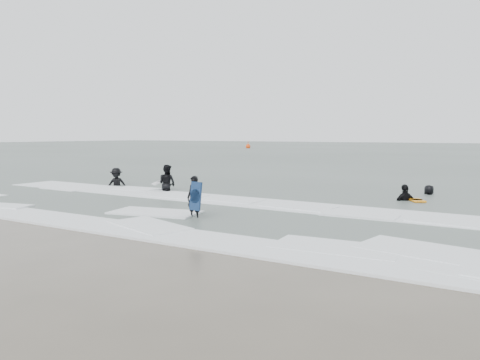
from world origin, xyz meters
The scene contains 10 objects.
ground centered at (0.00, 0.00, 0.00)m, with size 320.00×320.00×0.00m, color brown.
sea centered at (0.00, 80.00, 0.06)m, with size 320.00×320.00×0.00m, color #47544C.
surfer_centre centered at (0.06, 1.95, 0.00)m, with size 0.55×0.36×1.52m, color black.
surfer_wading centered at (-5.74, 7.24, 0.00)m, with size 0.95×0.74×1.95m, color black.
surfer_breaker centered at (-9.80, 7.66, 0.00)m, with size 1.23×0.71×1.91m, color black.
surfer_right_near centered at (5.22, 10.18, 0.00)m, with size 1.12×0.47×1.91m, color black.
surfer_right_far centered at (5.73, 12.84, 0.00)m, with size 0.81×0.53×1.66m, color black.
surf_foam centered at (0.00, 3.70, 0.04)m, with size 30.03×9.06×0.09m.
bodyboards centered at (-0.03, 6.41, 0.50)m, with size 12.76×9.08×1.25m.
buoy centered at (-40.83, 73.52, 0.42)m, with size 1.00×1.00×1.65m.
Camera 1 is at (9.80, -10.67, 2.90)m, focal length 35.00 mm.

